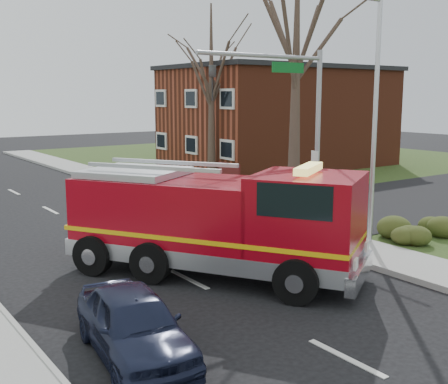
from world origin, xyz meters
TOP-DOWN VIEW (x-y plane):
  - ground at (0.00, 0.00)m, footprint 120.00×120.00m
  - sidewalk_right at (6.20, 0.00)m, footprint 2.40×80.00m
  - brick_building at (19.00, 18.00)m, footprint 15.40×10.40m
  - health_center_sign at (10.50, 12.50)m, footprint 0.12×2.00m
  - hedge_corner at (9.00, -1.00)m, footprint 2.80×2.00m
  - bare_tree_near at (9.50, 6.00)m, footprint 6.00×6.00m
  - bare_tree_far at (11.00, 15.00)m, footprint 5.25×5.25m
  - traffic_signal_mast at (5.21, 1.50)m, footprint 5.29×0.18m
  - streetlight_pole at (7.14, -0.50)m, footprint 1.48×0.16m
  - fire_engine at (0.94, -0.13)m, footprint 6.86×8.63m
  - parked_car_maroon at (-3.43, -3.45)m, footprint 2.23×4.28m

SIDE VIEW (x-z plane):
  - ground at x=0.00m, z-range 0.00..0.00m
  - sidewalk_right at x=6.20m, z-range 0.00..0.15m
  - hedge_corner at x=9.00m, z-range 0.13..1.03m
  - parked_car_maroon at x=-3.43m, z-range 0.00..1.39m
  - health_center_sign at x=10.50m, z-range 0.18..1.58m
  - fire_engine at x=0.94m, z-range -0.16..3.22m
  - brick_building at x=19.00m, z-range 0.03..7.28m
  - streetlight_pole at x=7.14m, z-range 0.35..8.75m
  - traffic_signal_mast at x=5.21m, z-range 1.31..8.11m
  - bare_tree_far at x=11.00m, z-range 1.24..11.74m
  - bare_tree_near at x=9.50m, z-range 1.41..13.41m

